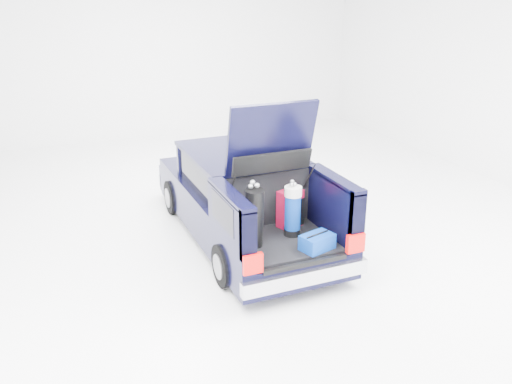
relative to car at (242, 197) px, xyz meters
name	(u,v)px	position (x,y,z in m)	size (l,w,h in m)	color
ground	(244,237)	(0.00, -0.11, -0.67)	(14.00, 14.00, 0.00)	white
car	(242,197)	(0.00, 0.00, 0.00)	(1.87, 4.65, 2.47)	black
red_suitcase	(290,209)	(0.30, -1.19, 0.20)	(0.41, 0.34, 0.59)	maroon
black_golf_bag	(254,218)	(-0.45, -1.60, 0.35)	(0.27, 0.32, 0.93)	black
blue_golf_bag	(293,210)	(0.20, -1.47, 0.30)	(0.32, 0.32, 0.82)	black
blue_duffel	(317,242)	(0.30, -2.01, 0.03)	(0.50, 0.39, 0.23)	navy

